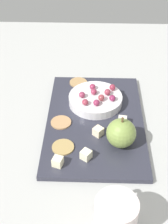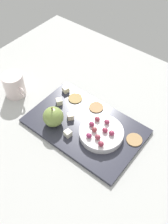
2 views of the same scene
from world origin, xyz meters
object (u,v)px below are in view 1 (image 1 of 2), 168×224
(grape_8, at_px, (101,98))
(cheese_cube_2, at_px, (58,162))
(platter, at_px, (95,121))
(cup, at_px, (115,218))
(grape_6, at_px, (107,92))
(cracker_0, at_px, (61,122))
(cheese_cube_3, at_px, (122,121))
(cracker_1, at_px, (63,147))
(grape_2, at_px, (112,87))
(grape_7, at_px, (82,95))
(grape_0, at_px, (94,92))
(cracker_2, at_px, (78,82))
(grape_3, at_px, (112,98))
(serving_dish, at_px, (95,100))
(apple_whole, at_px, (121,133))
(cheese_cube_0, at_px, (98,131))
(grape_1, at_px, (93,87))
(grape_5, at_px, (85,102))
(grape_4, at_px, (96,103))
(cheese_cube_1, at_px, (86,155))

(grape_8, bearing_deg, cheese_cube_2, -25.06)
(platter, height_order, cup, cup)
(grape_6, bearing_deg, cracker_0, -51.85)
(cheese_cube_3, distance_m, grape_8, 0.09)
(cracker_1, relative_size, grape_2, 2.78)
(cheese_cube_2, bearing_deg, cracker_0, -177.80)
(cup, bearing_deg, grape_7, -168.80)
(cheese_cube_2, bearing_deg, grape_0, 161.89)
(grape_0, distance_m, cup, 0.40)
(platter, height_order, cracker_2, cracker_2)
(grape_3, distance_m, grape_7, 0.08)
(grape_3, relative_size, cup, 0.17)
(serving_dish, distance_m, cracker_2, 0.11)
(apple_whole, bearing_deg, grape_0, -158.79)
(cheese_cube_2, height_order, grape_8, grape_8)
(serving_dish, distance_m, grape_6, 0.04)
(platter, bearing_deg, cup, 6.94)
(cheese_cube_3, bearing_deg, cheese_cube_2, -46.97)
(cheese_cube_0, distance_m, grape_1, 0.17)
(serving_dish, bearing_deg, grape_0, -154.12)
(cheese_cube_2, bearing_deg, grape_2, 153.42)
(cheese_cube_3, distance_m, grape_3, 0.08)
(cracker_0, relative_size, grape_5, 2.78)
(apple_whole, distance_m, grape_1, 0.21)
(grape_0, bearing_deg, grape_6, 87.06)
(grape_7, bearing_deg, cheese_cube_0, 19.89)
(grape_8, bearing_deg, grape_4, -31.81)
(platter, bearing_deg, grape_6, 156.97)
(cracker_2, distance_m, grape_3, 0.15)
(cheese_cube_0, xyz_separation_m, grape_4, (-0.09, -0.01, 0.02))
(cheese_cube_1, bearing_deg, apple_whole, 120.68)
(platter, height_order, grape_1, grape_1)
(cracker_2, bearing_deg, cheese_cube_3, 33.43)
(cheese_cube_2, xyz_separation_m, grape_5, (-0.19, 0.06, 0.02))
(grape_2, bearing_deg, grape_7, -66.70)
(apple_whole, xyz_separation_m, grape_4, (-0.12, -0.06, -0.00))
(cup, bearing_deg, cheese_cube_0, -173.24)
(platter, relative_size, grape_6, 20.75)
(serving_dish, distance_m, grape_1, 0.04)
(platter, relative_size, cheese_cube_3, 18.35)
(grape_5, bearing_deg, cheese_cube_2, -16.21)
(cracker_2, bearing_deg, cracker_0, -11.27)
(cheese_cube_0, bearing_deg, grape_1, -174.32)
(serving_dish, bearing_deg, cheese_cube_3, 38.64)
(cracker_0, relative_size, grape_8, 2.78)
(cheese_cube_3, distance_m, grape_6, 0.11)
(grape_3, bearing_deg, grape_4, -62.92)
(grape_6, relative_size, grape_8, 1.00)
(cracker_2, xyz_separation_m, grape_0, (0.09, 0.05, 0.03))
(cracker_2, height_order, grape_2, grape_2)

